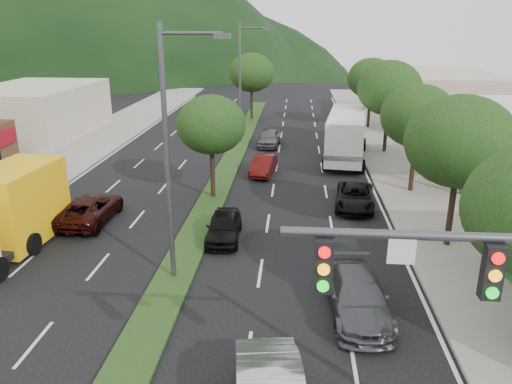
# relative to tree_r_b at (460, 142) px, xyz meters

# --- Properties ---
(sidewalk_right) EXTENTS (5.00, 90.00, 0.15)m
(sidewalk_right) POSITION_rel_tree_r_b_xyz_m (0.50, 13.00, -4.96)
(sidewalk_right) COLOR gray
(sidewalk_right) RESTS_ON ground
(sidewalk_left) EXTENTS (6.00, 90.00, 0.15)m
(sidewalk_left) POSITION_rel_tree_r_b_xyz_m (-25.00, 13.00, -4.96)
(sidewalk_left) COLOR gray
(sidewalk_left) RESTS_ON ground
(median) EXTENTS (1.60, 56.00, 0.12)m
(median) POSITION_rel_tree_r_b_xyz_m (-12.00, 16.00, -4.98)
(median) COLOR #1A3613
(median) RESTS_ON ground
(bldg_left_far) EXTENTS (9.00, 14.00, 4.60)m
(bldg_left_far) POSITION_rel_tree_r_b_xyz_m (-31.00, 22.00, -2.74)
(bldg_left_far) COLOR beige
(bldg_left_far) RESTS_ON ground
(bldg_right_far) EXTENTS (10.00, 16.00, 5.20)m
(bldg_right_far) POSITION_rel_tree_r_b_xyz_m (7.50, 32.00, -2.44)
(bldg_right_far) COLOR beige
(bldg_right_far) RESTS_ON ground
(tree_r_b) EXTENTS (4.80, 4.80, 6.94)m
(tree_r_b) POSITION_rel_tree_r_b_xyz_m (0.00, 0.00, 0.00)
(tree_r_b) COLOR black
(tree_r_b) RESTS_ON sidewalk_right
(tree_r_c) EXTENTS (4.40, 4.40, 6.48)m
(tree_r_c) POSITION_rel_tree_r_b_xyz_m (0.00, 8.00, -0.29)
(tree_r_c) COLOR black
(tree_r_c) RESTS_ON sidewalk_right
(tree_r_d) EXTENTS (5.00, 5.00, 7.17)m
(tree_r_d) POSITION_rel_tree_r_b_xyz_m (0.00, 18.00, 0.14)
(tree_r_d) COLOR black
(tree_r_d) RESTS_ON sidewalk_right
(tree_r_e) EXTENTS (4.60, 4.60, 6.71)m
(tree_r_e) POSITION_rel_tree_r_b_xyz_m (0.00, 28.00, -0.14)
(tree_r_e) COLOR black
(tree_r_e) RESTS_ON sidewalk_right
(tree_med_near) EXTENTS (4.00, 4.00, 6.02)m
(tree_med_near) POSITION_rel_tree_r_b_xyz_m (-12.00, 6.00, -0.61)
(tree_med_near) COLOR black
(tree_med_near) RESTS_ON median
(tree_med_far) EXTENTS (4.80, 4.80, 6.94)m
(tree_med_far) POSITION_rel_tree_r_b_xyz_m (-12.00, 32.00, -0.03)
(tree_med_far) COLOR black
(tree_med_far) RESTS_ON median
(streetlight_near) EXTENTS (2.60, 0.25, 10.00)m
(streetlight_near) POSITION_rel_tree_r_b_xyz_m (-11.79, -4.00, 0.55)
(streetlight_near) COLOR #47494C
(streetlight_near) RESTS_ON ground
(streetlight_mid) EXTENTS (2.60, 0.25, 10.00)m
(streetlight_mid) POSITION_rel_tree_r_b_xyz_m (-11.79, 21.00, 0.55)
(streetlight_mid) COLOR #47494C
(streetlight_mid) RESTS_ON ground
(suv_maroon) EXTENTS (2.37, 5.08, 1.41)m
(suv_maroon) POSITION_rel_tree_r_b_xyz_m (-17.84, 1.72, -4.33)
(suv_maroon) COLOR black
(suv_maroon) RESTS_ON ground
(car_queue_a) EXTENTS (1.71, 3.95, 1.33)m
(car_queue_a) POSITION_rel_tree_r_b_xyz_m (-10.50, 0.05, -4.37)
(car_queue_a) COLOR black
(car_queue_a) RESTS_ON ground
(car_queue_b) EXTENTS (2.32, 5.04, 1.43)m
(car_queue_b) POSITION_rel_tree_r_b_xyz_m (-4.82, -6.09, -4.32)
(car_queue_b) COLOR #47484C
(car_queue_b) RESTS_ON ground
(car_queue_c) EXTENTS (1.83, 4.04, 1.28)m
(car_queue_c) POSITION_rel_tree_r_b_xyz_m (-9.32, 11.22, -4.39)
(car_queue_c) COLOR #4C0D0C
(car_queue_c) RESTS_ON ground
(car_queue_d) EXTENTS (2.55, 4.71, 1.26)m
(car_queue_d) POSITION_rel_tree_r_b_xyz_m (-3.73, 5.05, -4.41)
(car_queue_d) COLOR black
(car_queue_d) RESTS_ON ground
(car_queue_e) EXTENTS (1.94, 4.26, 1.42)m
(car_queue_e) POSITION_rel_tree_r_b_xyz_m (-9.41, 19.66, -4.33)
(car_queue_e) COLOR #55555B
(car_queue_e) RESTS_ON ground
(box_truck) EXTENTS (3.33, 7.65, 3.69)m
(box_truck) POSITION_rel_tree_r_b_xyz_m (-20.11, -1.90, -3.29)
(box_truck) COLOR white
(box_truck) RESTS_ON ground
(motorhome) EXTENTS (3.96, 9.58, 3.57)m
(motorhome) POSITION_rel_tree_r_b_xyz_m (-3.33, 15.70, -3.13)
(motorhome) COLOR white
(motorhome) RESTS_ON ground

